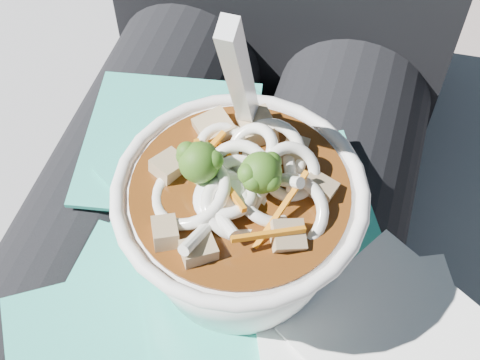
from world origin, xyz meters
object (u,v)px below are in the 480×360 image
(plastic_bag, at_px, (212,264))
(lap, at_px, (201,264))
(stone_ledge, at_px, (247,271))
(udon_bowl, at_px, (240,217))
(person_body, at_px, (232,161))

(plastic_bag, bearing_deg, lap, 122.73)
(stone_ledge, bearing_deg, plastic_bag, -82.26)
(lap, xyz_separation_m, plastic_bag, (0.03, -0.04, 0.09))
(stone_ledge, distance_m, lap, 0.32)
(stone_ledge, height_order, udon_bowl, udon_bowl)
(person_body, relative_size, plastic_bag, 2.38)
(stone_ledge, relative_size, person_body, 1.03)
(stone_ledge, xyz_separation_m, udon_bowl, (0.05, -0.18, 0.44))
(plastic_bag, bearing_deg, stone_ledge, 97.74)
(person_body, bearing_deg, plastic_bag, -78.95)
(person_body, height_order, udon_bowl, person_body)
(person_body, bearing_deg, stone_ledge, 90.00)
(stone_ledge, bearing_deg, lap, -90.00)
(lap, xyz_separation_m, udon_bowl, (0.05, -0.03, 0.15))
(stone_ledge, relative_size, udon_bowl, 4.87)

